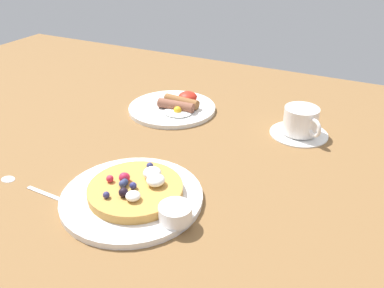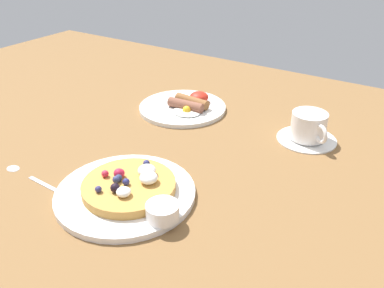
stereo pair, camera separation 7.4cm
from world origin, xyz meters
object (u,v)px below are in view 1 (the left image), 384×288
at_px(pancake_plate, 132,197).
at_px(coffee_saucer, 299,133).
at_px(breakfast_plate, 172,108).
at_px(teaspoon, 24,185).
at_px(coffee_cup, 301,120).
at_px(syrup_ramekin, 175,213).

height_order(pancake_plate, coffee_saucer, pancake_plate).
xyz_separation_m(breakfast_plate, teaspoon, (-0.08, -0.42, -0.00)).
height_order(pancake_plate, teaspoon, pancake_plate).
bearing_deg(coffee_cup, coffee_saucer, 139.11).
bearing_deg(pancake_plate, coffee_saucer, 61.93).
distance_m(pancake_plate, coffee_cup, 0.43).
bearing_deg(coffee_saucer, pancake_plate, -118.07).
height_order(syrup_ramekin, teaspoon, syrup_ramekin).
xyz_separation_m(breakfast_plate, coffee_saucer, (0.32, 0.01, -0.00)).
xyz_separation_m(syrup_ramekin, teaspoon, (-0.30, -0.03, -0.02)).
relative_size(pancake_plate, breakfast_plate, 1.12).
relative_size(coffee_saucer, teaspoon, 0.74).
distance_m(syrup_ramekin, coffee_saucer, 0.42).
bearing_deg(teaspoon, coffee_cup, 46.80).
xyz_separation_m(syrup_ramekin, breakfast_plate, (-0.22, 0.39, -0.02)).
distance_m(coffee_saucer, teaspoon, 0.59).
bearing_deg(teaspoon, breakfast_plate, 79.32).
bearing_deg(coffee_saucer, teaspoon, -133.03).
bearing_deg(pancake_plate, coffee_cup, 61.71).
xyz_separation_m(coffee_saucer, teaspoon, (-0.40, -0.43, -0.00)).
bearing_deg(coffee_saucer, syrup_ramekin, -104.12).
bearing_deg(teaspoon, pancake_plate, 15.05).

